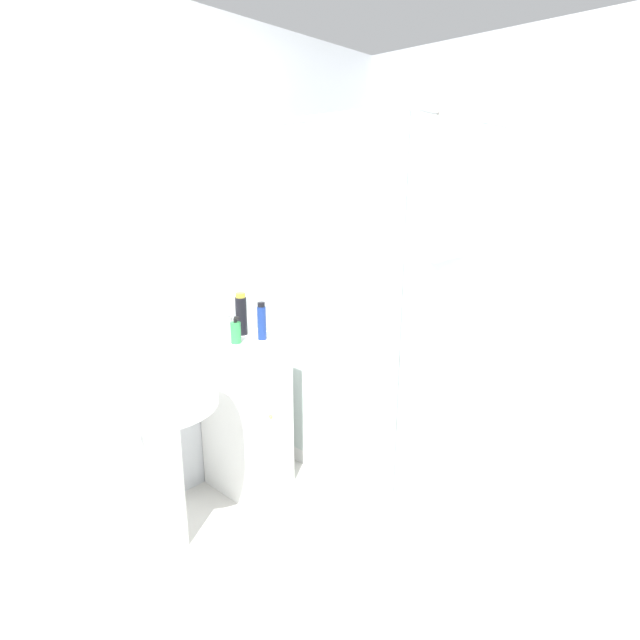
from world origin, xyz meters
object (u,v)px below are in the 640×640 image
(sink, at_px, (160,421))
(shampoo_bottle_blue, at_px, (262,322))
(lotion_bottle_white, at_px, (227,326))
(soap_dispenser, at_px, (236,332))
(shampoo_bottle_tall_black, at_px, (241,315))

(sink, distance_m, shampoo_bottle_blue, 0.72)
(lotion_bottle_white, bearing_deg, sink, -157.11)
(sink, bearing_deg, lotion_bottle_white, 22.89)
(soap_dispenser, relative_size, lotion_bottle_white, 1.09)
(shampoo_bottle_tall_black, xyz_separation_m, lotion_bottle_white, (-0.06, 0.05, -0.06))
(shampoo_bottle_blue, bearing_deg, lotion_bottle_white, 111.91)
(sink, xyz_separation_m, shampoo_bottle_tall_black, (0.63, 0.20, 0.33))
(sink, height_order, lotion_bottle_white, lotion_bottle_white)
(soap_dispenser, bearing_deg, lotion_bottle_white, 68.93)
(soap_dispenser, relative_size, shampoo_bottle_tall_black, 0.62)
(sink, xyz_separation_m, shampoo_bottle_blue, (0.65, 0.05, 0.32))
(shampoo_bottle_tall_black, bearing_deg, lotion_bottle_white, 143.93)
(sink, bearing_deg, shampoo_bottle_tall_black, 17.09)
(sink, xyz_separation_m, soap_dispenser, (0.52, 0.10, 0.28))
(sink, bearing_deg, shampoo_bottle_blue, 4.00)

